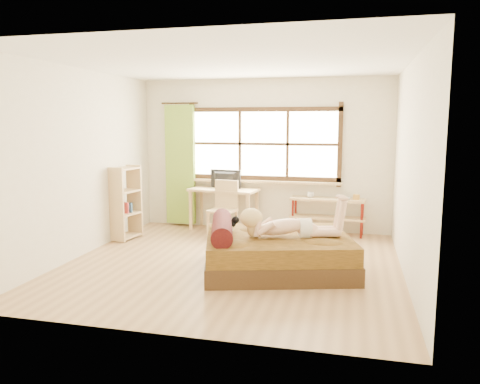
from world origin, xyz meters
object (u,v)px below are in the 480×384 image
(chair, at_px, (224,205))
(desk, at_px, (224,194))
(bookshelf, at_px, (125,202))
(pipe_shelf, at_px, (328,208))
(bed, at_px, (274,251))
(woman, at_px, (289,215))
(kitten, at_px, (227,222))

(chair, bearing_deg, desk, 115.21)
(chair, relative_size, bookshelf, 0.78)
(desk, xyz_separation_m, bookshelf, (-1.41, -1.00, -0.04))
(bookshelf, bearing_deg, pipe_shelf, 28.47)
(desk, xyz_separation_m, chair, (0.11, -0.36, -0.13))
(bed, relative_size, pipe_shelf, 1.71)
(bed, bearing_deg, woman, -26.62)
(woman, relative_size, chair, 1.39)
(woman, xyz_separation_m, kitten, (-0.87, 0.15, -0.17))
(woman, bearing_deg, kitten, 154.44)
(kitten, bearing_deg, pipe_shelf, 43.23)
(woman, height_order, bookshelf, bookshelf)
(bed, distance_m, kitten, 0.76)
(pipe_shelf, bearing_deg, chair, -160.19)
(kitten, distance_m, desk, 2.05)
(bed, relative_size, bookshelf, 1.83)
(bed, relative_size, chair, 2.34)
(kitten, xyz_separation_m, pipe_shelf, (1.25, 2.08, -0.11))
(chair, bearing_deg, kitten, -65.01)
(bookshelf, bearing_deg, bed, -12.26)
(bed, height_order, pipe_shelf, pipe_shelf)
(bed, bearing_deg, desk, 105.77)
(chair, height_order, bookshelf, bookshelf)
(pipe_shelf, bearing_deg, kitten, -116.74)
(chair, distance_m, pipe_shelf, 1.80)
(desk, distance_m, pipe_shelf, 1.86)
(kitten, height_order, bookshelf, bookshelf)
(bed, height_order, bookshelf, bookshelf)
(chair, xyz_separation_m, bookshelf, (-1.53, -0.63, 0.09))
(bed, distance_m, woman, 0.53)
(bed, xyz_separation_m, bookshelf, (-2.69, 1.08, 0.36))
(chair, distance_m, bookshelf, 1.65)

